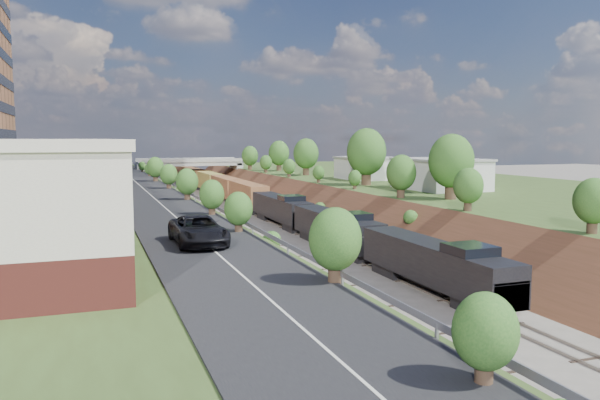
# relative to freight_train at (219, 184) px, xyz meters

# --- Properties ---
(platform_right) EXTENTS (44.00, 180.00, 5.00)m
(platform_right) POSITION_rel_freight_train_xyz_m (30.40, -40.90, -0.12)
(platform_right) COLOR #384D1F
(platform_right) RESTS_ON ground
(embankment_left) EXTENTS (10.00, 180.00, 10.00)m
(embankment_left) POSITION_rel_freight_train_xyz_m (-13.60, -40.90, -2.62)
(embankment_left) COLOR brown
(embankment_left) RESTS_ON ground
(embankment_right) EXTENTS (10.00, 180.00, 10.00)m
(embankment_right) POSITION_rel_freight_train_xyz_m (8.40, -40.90, -2.62)
(embankment_right) COLOR brown
(embankment_right) RESTS_ON ground
(rail_left_track) EXTENTS (1.58, 180.00, 0.18)m
(rail_left_track) POSITION_rel_freight_train_xyz_m (-5.20, -40.90, -2.53)
(rail_left_track) COLOR gray
(rail_left_track) RESTS_ON ground
(rail_right_track) EXTENTS (1.58, 180.00, 0.18)m
(rail_right_track) POSITION_rel_freight_train_xyz_m (0.00, -40.90, -2.53)
(rail_right_track) COLOR gray
(rail_right_track) RESTS_ON ground
(road) EXTENTS (8.00, 180.00, 0.10)m
(road) POSITION_rel_freight_train_xyz_m (-18.10, -40.90, 2.43)
(road) COLOR black
(road) RESTS_ON platform_left
(guardrail) EXTENTS (0.10, 171.00, 0.70)m
(guardrail) POSITION_rel_freight_train_xyz_m (-14.00, -41.10, 2.93)
(guardrail) COLOR #99999E
(guardrail) RESTS_ON platform_left
(commercial_building) EXTENTS (14.30, 62.30, 7.00)m
(commercial_building) POSITION_rel_freight_train_xyz_m (-30.60, -62.90, 5.88)
(commercial_building) COLOR brown
(commercial_building) RESTS_ON platform_left
(overpass) EXTENTS (24.50, 8.30, 7.40)m
(overpass) POSITION_rel_freight_train_xyz_m (-2.60, 21.10, 2.29)
(overpass) COLOR gray
(overpass) RESTS_ON ground
(white_building_near) EXTENTS (9.00, 12.00, 4.00)m
(white_building_near) POSITION_rel_freight_train_xyz_m (20.90, -48.90, 4.38)
(white_building_near) COLOR silver
(white_building_near) RESTS_ON platform_right
(white_building_far) EXTENTS (8.00, 10.00, 3.60)m
(white_building_far) POSITION_rel_freight_train_xyz_m (20.40, -26.90, 4.18)
(white_building_far) COLOR silver
(white_building_far) RESTS_ON platform_right
(tree_right_large) EXTENTS (5.25, 5.25, 7.61)m
(tree_right_large) POSITION_rel_freight_train_xyz_m (14.40, -60.90, 6.76)
(tree_right_large) COLOR #473323
(tree_right_large) RESTS_ON platform_right
(tree_left_crest) EXTENTS (2.45, 2.45, 3.55)m
(tree_left_crest) POSITION_rel_freight_train_xyz_m (-14.40, -80.90, 4.42)
(tree_left_crest) COLOR #473323
(tree_left_crest) RESTS_ON platform_left
(freight_train) EXTENTS (3.05, 171.75, 4.56)m
(freight_train) POSITION_rel_freight_train_xyz_m (0.00, 0.00, 0.00)
(freight_train) COLOR black
(freight_train) RESTS_ON ground
(suv) EXTENTS (3.25, 6.85, 1.89)m
(suv) POSITION_rel_freight_train_xyz_m (-18.61, -80.69, 3.42)
(suv) COLOR black
(suv) RESTS_ON road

